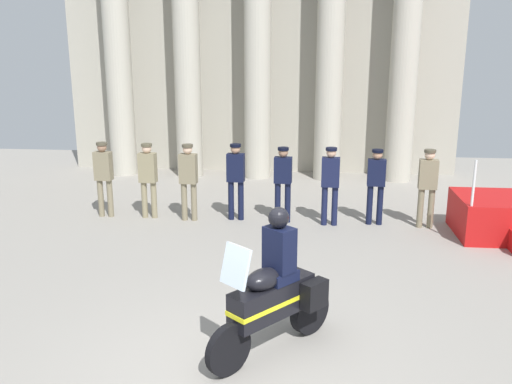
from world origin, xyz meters
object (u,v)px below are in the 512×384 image
object	(u,v)px
officer_in_row_2	(188,176)
officer_in_row_3	(236,176)
officer_in_row_6	(376,181)
officer_in_row_7	(428,182)
motorcycle_with_rider	(276,293)
officer_in_row_4	(283,178)
officer_in_row_1	(148,175)
officer_in_row_0	(104,173)
officer_in_row_5	(330,180)

from	to	relation	value
officer_in_row_2	officer_in_row_3	size ratio (longest dim) A/B	1.00
officer_in_row_6	officer_in_row_7	world-z (taller)	officer_in_row_7
officer_in_row_2	officer_in_row_6	xyz separation A→B (m)	(4.08, 0.12, -0.03)
officer_in_row_3	motorcycle_with_rider	distance (m)	5.59
officer_in_row_3	officer_in_row_4	bearing A→B (deg)	179.42
officer_in_row_3	officer_in_row_1	bearing A→B (deg)	4.91
officer_in_row_1	officer_in_row_4	xyz separation A→B (m)	(3.02, -0.02, -0.01)
officer_in_row_4	motorcycle_with_rider	xyz separation A→B (m)	(0.21, -5.37, -0.20)
motorcycle_with_rider	officer_in_row_0	bearing A→B (deg)	-101.07
officer_in_row_0	officer_in_row_2	distance (m)	1.96
officer_in_row_3	officer_in_row_4	xyz separation A→B (m)	(1.05, -0.07, -0.02)
officer_in_row_0	officer_in_row_7	distance (m)	7.10
officer_in_row_3	officer_in_row_5	bearing A→B (deg)	178.27
officer_in_row_1	officer_in_row_2	world-z (taller)	officer_in_row_2
officer_in_row_1	officer_in_row_3	distance (m)	1.97
officer_in_row_2	officer_in_row_6	size ratio (longest dim) A/B	1.04
officer_in_row_2	officer_in_row_7	distance (m)	5.14
officer_in_row_2	motorcycle_with_rider	bearing A→B (deg)	116.86
officer_in_row_0	officer_in_row_5	xyz separation A→B (m)	(5.06, -0.12, -0.00)
officer_in_row_7	officer_in_row_0	bearing A→B (deg)	2.75
officer_in_row_0	officer_in_row_3	size ratio (longest dim) A/B	1.00
officer_in_row_3	officer_in_row_7	xyz separation A→B (m)	(4.11, -0.15, -0.01)
officer_in_row_6	officer_in_row_7	distance (m)	1.07
officer_in_row_5	officer_in_row_0	bearing A→B (deg)	2.06
officer_in_row_4	officer_in_row_1	bearing A→B (deg)	3.01
officer_in_row_4	officer_in_row_5	size ratio (longest dim) A/B	0.98
officer_in_row_1	officer_in_row_7	world-z (taller)	officer_in_row_1
officer_in_row_0	officer_in_row_6	size ratio (longest dim) A/B	1.03
officer_in_row_5	motorcycle_with_rider	world-z (taller)	motorcycle_with_rider
officer_in_row_3	officer_in_row_4	distance (m)	1.05
officer_in_row_3	motorcycle_with_rider	world-z (taller)	motorcycle_with_rider
officer_in_row_2	officer_in_row_4	size ratio (longest dim) A/B	1.03
officer_in_row_3	officer_in_row_5	world-z (taller)	officer_in_row_3
officer_in_row_0	officer_in_row_5	size ratio (longest dim) A/B	1.00
officer_in_row_2	officer_in_row_7	world-z (taller)	officer_in_row_2
officer_in_row_1	motorcycle_with_rider	world-z (taller)	motorcycle_with_rider
officer_in_row_3	officer_in_row_7	size ratio (longest dim) A/B	1.01
officer_in_row_2	motorcycle_with_rider	distance (m)	5.76
officer_in_row_3	officer_in_row_6	size ratio (longest dim) A/B	1.03
officer_in_row_3	officer_in_row_6	distance (m)	3.05
officer_in_row_2	officer_in_row_3	world-z (taller)	officer_in_row_2
officer_in_row_4	motorcycle_with_rider	world-z (taller)	motorcycle_with_rider
officer_in_row_2	officer_in_row_7	size ratio (longest dim) A/B	1.01
officer_in_row_3	officer_in_row_7	bearing A→B (deg)	-178.66
officer_in_row_3	officer_in_row_7	world-z (taller)	officer_in_row_3
officer_in_row_3	officer_in_row_4	world-z (taller)	officer_in_row_3
officer_in_row_0	officer_in_row_1	size ratio (longest dim) A/B	1.01
officer_in_row_1	officer_in_row_2	distance (m)	0.95
officer_in_row_7	officer_in_row_1	bearing A→B (deg)	2.50
officer_in_row_4	officer_in_row_6	world-z (taller)	officer_in_row_4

